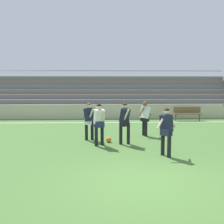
% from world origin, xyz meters
% --- Properties ---
extents(ground_plane, '(160.00, 160.00, 0.00)m').
position_xyz_m(ground_plane, '(0.00, 0.00, 0.00)').
color(ground_plane, '#477033').
extents(field_line_sideline, '(44.00, 0.12, 0.01)m').
position_xyz_m(field_line_sideline, '(0.00, 10.35, 0.00)').
color(field_line_sideline, white).
rests_on(field_line_sideline, ground).
extents(sideline_wall, '(48.00, 0.16, 0.99)m').
position_xyz_m(sideline_wall, '(0.00, 12.19, 0.50)').
color(sideline_wall, beige).
rests_on(sideline_wall, ground).
extents(bleacher_stand, '(27.11, 5.42, 3.58)m').
position_xyz_m(bleacher_stand, '(-3.47, 16.00, 1.59)').
color(bleacher_stand, '#897051').
rests_on(bleacher_stand, ground).
extents(bench_far_right, '(1.80, 0.40, 0.90)m').
position_xyz_m(bench_far_right, '(4.53, 11.10, 0.55)').
color(bench_far_right, brown).
rests_on(bench_far_right, ground).
extents(player_dark_overlapping, '(0.50, 0.64, 1.61)m').
position_xyz_m(player_dark_overlapping, '(-1.61, 5.16, 0.95)').
color(player_dark_overlapping, black).
rests_on(player_dark_overlapping, ground).
extents(player_white_wide_left, '(0.47, 0.62, 1.65)m').
position_xyz_m(player_white_wide_left, '(-1.17, 4.09, 0.98)').
color(player_white_wide_left, black).
rests_on(player_white_wide_left, ground).
extents(player_dark_pressing_high, '(0.49, 0.65, 1.66)m').
position_xyz_m(player_dark_pressing_high, '(-0.15, 4.30, 0.99)').
color(player_dark_pressing_high, black).
rests_on(player_dark_pressing_high, ground).
extents(player_dark_wide_right, '(0.76, 0.47, 1.63)m').
position_xyz_m(player_dark_wide_right, '(1.08, 2.42, 0.97)').
color(player_dark_wide_right, black).
rests_on(player_dark_wide_right, ground).
extents(player_white_deep_cover, '(0.70, 0.54, 1.61)m').
position_xyz_m(player_white_deep_cover, '(0.93, 6.00, 0.95)').
color(player_white_deep_cover, black).
rests_on(player_white_deep_cover, ground).
extents(soccer_ball, '(0.22, 0.22, 0.22)m').
position_xyz_m(soccer_ball, '(-0.78, 4.65, 0.11)').
color(soccer_ball, orange).
rests_on(soccer_ball, ground).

